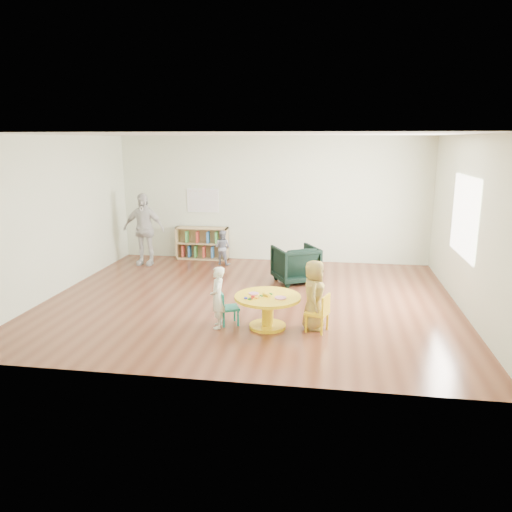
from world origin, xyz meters
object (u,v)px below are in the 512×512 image
at_px(bookshelf, 202,243).
at_px(adult_caretaker, 144,229).
at_px(activity_table, 268,306).
at_px(child_right, 314,295).
at_px(armchair, 296,264).
at_px(kid_chair_right, 320,312).
at_px(child_left, 218,297).
at_px(toddler, 222,247).
at_px(kid_chair_left, 227,307).

xyz_separation_m(bookshelf, adult_caretaker, (-1.12, -0.72, 0.43)).
distance_m(activity_table, adult_caretaker, 4.68).
relative_size(bookshelf, child_right, 1.16).
xyz_separation_m(armchair, child_right, (0.45, -2.42, 0.16)).
distance_m(activity_table, child_right, 0.70).
bearing_deg(activity_table, adult_caretaker, 133.43).
distance_m(kid_chair_right, child_left, 1.50).
height_order(child_right, toddler, child_right).
xyz_separation_m(activity_table, bookshelf, (-2.08, 4.10, 0.03)).
xyz_separation_m(kid_chair_left, adult_caretaker, (-2.58, 3.35, 0.52)).
distance_m(bookshelf, adult_caretaker, 1.40).
distance_m(child_left, toddler, 3.81).
relative_size(child_left, adult_caretaker, 0.58).
height_order(kid_chair_left, bookshelf, bookshelf).
relative_size(child_left, child_right, 0.89).
bearing_deg(armchair, child_left, 42.13).
height_order(activity_table, child_left, child_left).
distance_m(armchair, child_left, 2.74).
relative_size(kid_chair_left, kid_chair_right, 0.91).
bearing_deg(bookshelf, kid_chair_left, -70.27).
height_order(activity_table, kid_chair_left, activity_table).
height_order(kid_chair_left, kid_chair_right, kid_chair_right).
bearing_deg(kid_chair_right, bookshelf, 52.77).
height_order(bookshelf, toddler, toddler).
relative_size(child_right, toddler, 1.34).
height_order(kid_chair_right, armchair, armchair).
bearing_deg(armchair, kid_chair_right, 74.57).
bearing_deg(child_right, child_left, 97.24).
distance_m(bookshelf, armchair, 2.82).
xyz_separation_m(activity_table, adult_caretaker, (-3.20, 3.38, 0.46)).
relative_size(kid_chair_right, armchair, 0.71).
xyz_separation_m(bookshelf, armchair, (2.30, -1.62, -0.01)).
bearing_deg(kid_chair_right, armchair, 30.47).
distance_m(activity_table, kid_chair_right, 0.77).
height_order(child_left, adult_caretaker, adult_caretaker).
bearing_deg(child_left, armchair, 150.58).
relative_size(activity_table, toddler, 1.27).
relative_size(kid_chair_right, toddler, 0.72).
xyz_separation_m(bookshelf, child_right, (2.75, -4.04, 0.15)).
distance_m(armchair, adult_caretaker, 3.57).
bearing_deg(bookshelf, child_right, -55.72).
xyz_separation_m(toddler, adult_caretaker, (-1.71, -0.25, 0.41)).
bearing_deg(activity_table, toddler, 112.32).
bearing_deg(kid_chair_left, bookshelf, 174.79).
distance_m(bookshelf, toddler, 0.75).
relative_size(bookshelf, adult_caretaker, 0.76).
bearing_deg(bookshelf, activity_table, -63.07).
bearing_deg(kid_chair_right, child_right, 60.41).
bearing_deg(toddler, bookshelf, -23.42).
distance_m(activity_table, child_left, 0.75).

